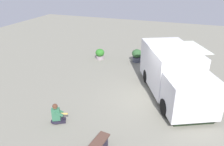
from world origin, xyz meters
The scene contains 5 objects.
ground_plane centered at (0.00, 0.00, 0.00)m, with size 40.00×40.00×0.00m, color gray.
food_truck centered at (-0.92, -1.07, 1.12)m, with size 4.43×5.93×2.34m.
person_customer centered at (3.43, 3.22, 0.36)m, with size 0.79×0.64×0.93m.
planter_flowering_near centered at (4.68, -4.46, 0.40)m, with size 0.66×0.66×0.77m.
planter_flowering_far centered at (1.94, -4.83, 0.50)m, with size 0.71×0.71×0.94m.
Camera 1 is at (-1.38, 9.51, 5.85)m, focal length 34.47 mm.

